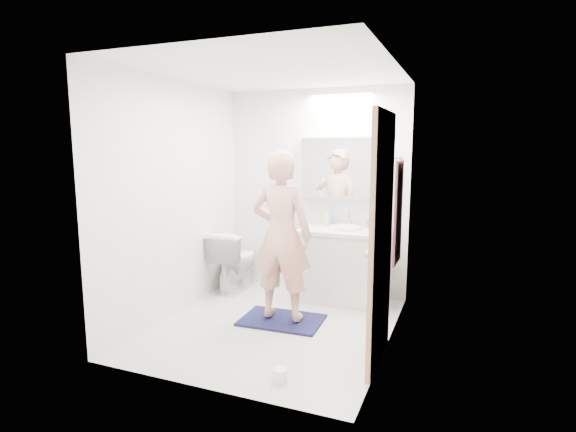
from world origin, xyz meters
The scene contains 23 objects.
floor centered at (0.00, 0.00, 0.00)m, with size 2.50×2.50×0.00m, color silver.
ceiling centered at (0.00, 0.00, 2.40)m, with size 2.50×2.50×0.00m, color white.
wall_back centered at (0.00, 1.25, 1.20)m, with size 2.50×2.50×0.00m, color white.
wall_front centered at (0.00, -1.25, 1.20)m, with size 2.50×2.50×0.00m, color white.
wall_left centered at (-1.10, 0.00, 1.20)m, with size 2.50×2.50×0.00m, color white.
wall_right centered at (1.10, 0.00, 1.20)m, with size 2.50×2.50×0.00m, color white.
vanity_cabinet centered at (0.43, 0.96, 0.39)m, with size 0.90×0.55×0.78m, color silver.
countertop centered at (0.43, 0.96, 0.80)m, with size 0.95×0.58×0.04m, color silver.
sink_basin centered at (0.43, 0.99, 0.84)m, with size 0.36×0.36×0.03m, color white.
faucet centered at (0.43, 1.19, 0.90)m, with size 0.02×0.02×0.16m, color silver.
medicine_cabinet centered at (0.30, 1.18, 1.50)m, with size 0.88×0.14×0.70m, color white.
mirror_panel centered at (0.30, 1.10, 1.50)m, with size 0.84×0.01×0.66m, color silver.
toilet centered at (-0.89, 0.85, 0.37)m, with size 0.41×0.72×0.74m, color white.
bath_rug centered at (0.03, 0.12, 0.01)m, with size 0.80×0.55×0.02m, color #151942.
person centered at (0.03, 0.12, 0.87)m, with size 0.60×0.40×1.65m, color tan.
door centered at (1.08, -0.35, 1.00)m, with size 0.04×0.80×2.00m, color tan.
door_knob centered at (1.04, -0.65, 0.95)m, with size 0.06×0.06×0.06m, color gold.
towel centered at (1.08, 0.55, 1.10)m, with size 0.02×0.42×1.00m, color #111C35.
towel_hook centered at (1.07, 0.55, 1.62)m, with size 0.02×0.02×0.07m, color silver.
soap_bottle_a centered at (0.19, 1.11, 0.93)m, with size 0.09×0.09×0.23m, color #CCC284.
soap_bottle_b centered at (0.21, 1.15, 0.90)m, with size 0.07×0.07×0.16m, color #6091CF.
toothbrush_cup centered at (0.71, 1.12, 0.87)m, with size 0.11×0.11×0.10m, color #4565D1.
toilet_paper_roll centered at (0.47, -0.95, 0.05)m, with size 0.11×0.11×0.10m, color white.
Camera 1 is at (1.68, -3.81, 1.72)m, focal length 27.89 mm.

